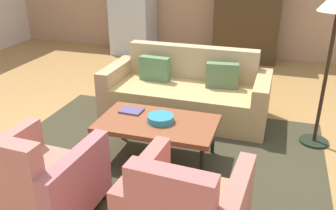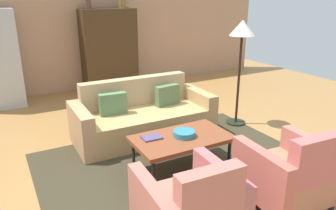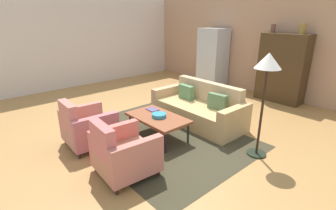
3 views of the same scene
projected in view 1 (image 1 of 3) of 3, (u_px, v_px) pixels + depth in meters
ground_plane at (169, 139)px, 4.22m from camera, size 11.38×11.38×0.00m
area_rug at (159, 156)px, 3.89m from camera, size 3.40×2.60×0.01m
couch at (187, 93)px, 4.76m from camera, size 2.11×0.92×0.86m
coffee_table at (157, 125)px, 3.68m from camera, size 1.20×0.70×0.44m
armchair_left at (37, 184)px, 2.85m from camera, size 0.84×0.84×0.88m
fruit_bowl at (161, 119)px, 3.64m from camera, size 0.27×0.27×0.07m
book_stack at (131, 111)px, 3.88m from camera, size 0.24×0.19×0.02m
cabinet at (248, 14)px, 6.79m from camera, size 1.20×0.51×1.80m
refrigerator at (133, 8)px, 7.31m from camera, size 0.80×0.73×1.85m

